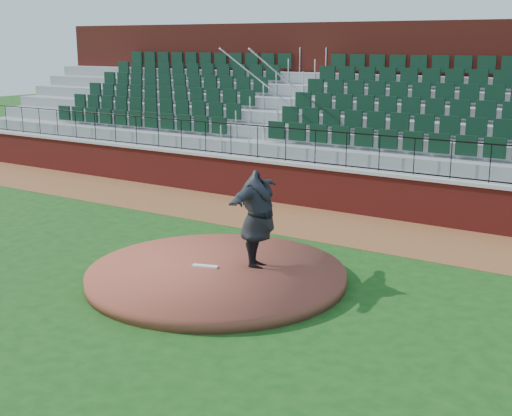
% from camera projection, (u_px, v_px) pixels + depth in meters
% --- Properties ---
extents(ground, '(90.00, 90.00, 0.00)m').
position_uv_depth(ground, '(216.00, 285.00, 13.90)').
color(ground, '#154112').
rests_on(ground, ground).
extents(warning_track, '(34.00, 3.20, 0.01)m').
position_uv_depth(warning_track, '(335.00, 226.00, 18.29)').
color(warning_track, brown).
rests_on(warning_track, ground).
extents(field_wall, '(34.00, 0.35, 1.20)m').
position_uv_depth(field_wall, '(361.00, 193.00, 19.45)').
color(field_wall, maroon).
rests_on(field_wall, ground).
extents(wall_cap, '(34.00, 0.45, 0.10)m').
position_uv_depth(wall_cap, '(362.00, 171.00, 19.30)').
color(wall_cap, '#B7B7B7').
rests_on(wall_cap, field_wall).
extents(wall_railing, '(34.00, 0.05, 1.00)m').
position_uv_depth(wall_railing, '(363.00, 152.00, 19.17)').
color(wall_railing, black).
rests_on(wall_railing, wall_cap).
extents(seating_stands, '(34.00, 5.10, 4.60)m').
position_uv_depth(seating_stands, '(400.00, 124.00, 21.27)').
color(seating_stands, gray).
rests_on(seating_stands, ground).
extents(concourse_wall, '(34.00, 0.50, 5.50)m').
position_uv_depth(concourse_wall, '(431.00, 103.00, 23.44)').
color(concourse_wall, maroon).
rests_on(concourse_wall, ground).
extents(pitchers_mound, '(5.34, 5.34, 0.25)m').
position_uv_depth(pitchers_mound, '(217.00, 275.00, 14.09)').
color(pitchers_mound, brown).
rests_on(pitchers_mound, ground).
extents(pitching_rubber, '(0.56, 0.29, 0.04)m').
position_uv_depth(pitching_rubber, '(205.00, 266.00, 14.20)').
color(pitching_rubber, white).
rests_on(pitching_rubber, pitchers_mound).
extents(pitcher, '(1.31, 2.60, 2.04)m').
position_uv_depth(pitcher, '(258.00, 219.00, 14.01)').
color(pitcher, black).
rests_on(pitcher, pitchers_mound).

